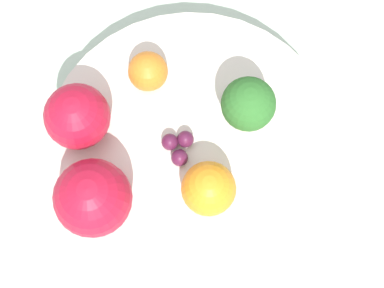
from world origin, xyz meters
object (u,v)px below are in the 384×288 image
at_px(orange_back, 209,189).
at_px(apple_green, 77,116).
at_px(grape_cluster, 176,146).
at_px(orange_front, 148,71).
at_px(bowl, 192,153).
at_px(apple_red, 93,198).
at_px(broccoli, 248,105).

bearing_deg(orange_back, apple_green, 13.70).
xyz_separation_m(apple_green, grape_cluster, (-0.07, -0.04, -0.02)).
height_order(orange_front, orange_back, orange_back).
distance_m(bowl, apple_green, 0.11).
bearing_deg(orange_back, apple_red, 48.53).
distance_m(bowl, grape_cluster, 0.03).
bearing_deg(orange_front, broccoli, -161.04).
bearing_deg(orange_front, grape_cluster, 153.23).
bearing_deg(apple_red, bowl, -104.44).
relative_size(orange_back, grape_cluster, 1.76).
xyz_separation_m(bowl, orange_front, (0.07, -0.02, 0.04)).
relative_size(broccoli, orange_front, 1.70).
height_order(orange_front, grape_cluster, orange_front).
bearing_deg(apple_green, grape_cluster, -151.07).
distance_m(broccoli, grape_cluster, 0.07).
distance_m(apple_green, orange_front, 0.07).
xyz_separation_m(apple_green, orange_front, (-0.01, -0.07, -0.01)).
relative_size(apple_red, apple_green, 1.14).
distance_m(broccoli, orange_back, 0.08).
relative_size(bowl, apple_green, 4.65).
bearing_deg(orange_front, apple_green, 80.64).
distance_m(broccoli, apple_green, 0.14).
bearing_deg(orange_front, apple_red, 113.07).
bearing_deg(bowl, orange_front, -16.36).
bearing_deg(orange_back, grape_cluster, -13.22).
xyz_separation_m(bowl, apple_green, (0.08, 0.05, 0.05)).
xyz_separation_m(bowl, apple_red, (0.02, 0.09, 0.05)).
relative_size(broccoli, grape_cluster, 2.31).
distance_m(orange_back, grape_cluster, 0.05).
distance_m(broccoli, apple_red, 0.15).
height_order(apple_green, orange_back, apple_green).
bearing_deg(broccoli, grape_cluster, 67.25).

